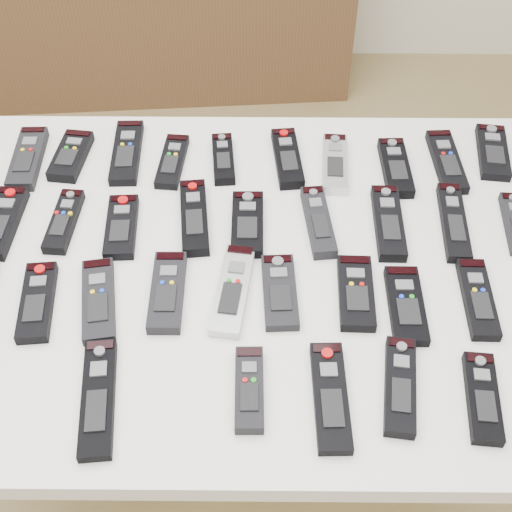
{
  "coord_description": "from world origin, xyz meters",
  "views": [
    {
      "loc": [
        0.13,
        -0.79,
        1.79
      ],
      "look_at": [
        0.12,
        0.08,
        0.8
      ],
      "focal_mm": 50.0,
      "sensor_mm": 36.0,
      "label": 1
    }
  ],
  "objects_px": {
    "remote_6": "(335,164)",
    "remote_17": "(454,222)",
    "remote_1": "(71,156)",
    "remote_34": "(483,398)",
    "table": "(256,283)",
    "remote_22": "(167,292)",
    "remote_21": "(99,300)",
    "remote_30": "(98,398)",
    "remote_5": "(287,158)",
    "remote_7": "(396,168)",
    "remote_13": "(194,217)",
    "remote_32": "(330,397)",
    "remote_31": "(249,389)",
    "sideboard": "(167,4)",
    "remote_33": "(400,386)",
    "remote_20": "(37,302)",
    "remote_10": "(2,223)",
    "remote_2": "(127,152)",
    "remote_4": "(223,159)",
    "remote_12": "(121,227)",
    "remote_9": "(493,152)",
    "remote_14": "(247,224)",
    "remote_27": "(478,299)",
    "remote_8": "(447,161)",
    "remote_3": "(172,161)",
    "remote_25": "(356,293)",
    "remote_0": "(28,158)",
    "remote_16": "(388,223)",
    "remote_23": "(233,290)",
    "remote_26": "(406,305)",
    "remote_24": "(280,292)",
    "remote_15": "(318,222)",
    "remote_11": "(64,221)"
  },
  "relations": [
    {
      "from": "remote_6",
      "to": "remote_17",
      "type": "relative_size",
      "value": 0.85
    },
    {
      "from": "remote_1",
      "to": "remote_34",
      "type": "distance_m",
      "value": 0.95
    },
    {
      "from": "table",
      "to": "remote_22",
      "type": "height_order",
      "value": "remote_22"
    },
    {
      "from": "remote_21",
      "to": "remote_30",
      "type": "distance_m",
      "value": 0.2
    },
    {
      "from": "remote_21",
      "to": "remote_5",
      "type": "bearing_deg",
      "value": 38.76
    },
    {
      "from": "remote_7",
      "to": "remote_13",
      "type": "bearing_deg",
      "value": -161.73
    },
    {
      "from": "remote_21",
      "to": "remote_32",
      "type": "height_order",
      "value": "same"
    },
    {
      "from": "remote_22",
      "to": "remote_32",
      "type": "bearing_deg",
      "value": -37.14
    },
    {
      "from": "remote_22",
      "to": "remote_31",
      "type": "relative_size",
      "value": 1.15
    },
    {
      "from": "sideboard",
      "to": "remote_33",
      "type": "relative_size",
      "value": 8.1
    },
    {
      "from": "remote_5",
      "to": "remote_21",
      "type": "xyz_separation_m",
      "value": [
        -0.34,
        -0.38,
        -0.0
      ]
    },
    {
      "from": "remote_1",
      "to": "remote_20",
      "type": "xyz_separation_m",
      "value": [
        0.01,
        -0.39,
        -0.0
      ]
    },
    {
      "from": "remote_10",
      "to": "remote_34",
      "type": "relative_size",
      "value": 1.14
    },
    {
      "from": "remote_1",
      "to": "remote_30",
      "type": "xyz_separation_m",
      "value": [
        0.15,
        -0.58,
        -0.0
      ]
    },
    {
      "from": "remote_2",
      "to": "remote_32",
      "type": "xyz_separation_m",
      "value": [
        0.4,
        -0.59,
        0.0
      ]
    },
    {
      "from": "remote_1",
      "to": "remote_2",
      "type": "height_order",
      "value": "remote_1"
    },
    {
      "from": "remote_4",
      "to": "remote_12",
      "type": "height_order",
      "value": "remote_4"
    },
    {
      "from": "table",
      "to": "remote_10",
      "type": "xyz_separation_m",
      "value": [
        -0.49,
        0.09,
        0.07
      ]
    },
    {
      "from": "sideboard",
      "to": "remote_22",
      "type": "bearing_deg",
      "value": -87.95
    },
    {
      "from": "remote_9",
      "to": "remote_22",
      "type": "bearing_deg",
      "value": -142.64
    },
    {
      "from": "remote_14",
      "to": "remote_20",
      "type": "relative_size",
      "value": 0.96
    },
    {
      "from": "remote_13",
      "to": "remote_31",
      "type": "bearing_deg",
      "value": -79.52
    },
    {
      "from": "remote_7",
      "to": "sideboard",
      "type": "bearing_deg",
      "value": 112.69
    },
    {
      "from": "remote_5",
      "to": "remote_27",
      "type": "relative_size",
      "value": 1.01
    },
    {
      "from": "sideboard",
      "to": "remote_8",
      "type": "xyz_separation_m",
      "value": [
        0.76,
        -1.42,
        0.43
      ]
    },
    {
      "from": "remote_3",
      "to": "remote_31",
      "type": "relative_size",
      "value": 1.06
    },
    {
      "from": "remote_13",
      "to": "remote_17",
      "type": "distance_m",
      "value": 0.51
    },
    {
      "from": "remote_13",
      "to": "remote_25",
      "type": "bearing_deg",
      "value": -37.6
    },
    {
      "from": "remote_2",
      "to": "remote_6",
      "type": "bearing_deg",
      "value": -6.44
    },
    {
      "from": "remote_0",
      "to": "remote_32",
      "type": "xyz_separation_m",
      "value": [
        0.61,
        -0.57,
        -0.0
      ]
    },
    {
      "from": "remote_22",
      "to": "remote_31",
      "type": "bearing_deg",
      "value": -53.12
    },
    {
      "from": "remote_8",
      "to": "remote_10",
      "type": "relative_size",
      "value": 1.03
    },
    {
      "from": "remote_16",
      "to": "remote_7",
      "type": "bearing_deg",
      "value": 79.09
    },
    {
      "from": "remote_14",
      "to": "remote_4",
      "type": "bearing_deg",
      "value": 105.84
    },
    {
      "from": "remote_7",
      "to": "remote_23",
      "type": "xyz_separation_m",
      "value": [
        -0.33,
        -0.33,
        -0.0
      ]
    },
    {
      "from": "remote_22",
      "to": "remote_26",
      "type": "height_order",
      "value": "remote_22"
    },
    {
      "from": "remote_16",
      "to": "remote_24",
      "type": "xyz_separation_m",
      "value": [
        -0.21,
        -0.17,
        -0.0
      ]
    },
    {
      "from": "remote_21",
      "to": "remote_22",
      "type": "distance_m",
      "value": 0.12
    },
    {
      "from": "remote_14",
      "to": "remote_31",
      "type": "xyz_separation_m",
      "value": [
        0.01,
        -0.37,
        0.0
      ]
    },
    {
      "from": "remote_15",
      "to": "remote_34",
      "type": "relative_size",
      "value": 1.12
    },
    {
      "from": "remote_16",
      "to": "remote_21",
      "type": "height_order",
      "value": "remote_16"
    },
    {
      "from": "remote_27",
      "to": "remote_33",
      "type": "bearing_deg",
      "value": -130.79
    },
    {
      "from": "remote_5",
      "to": "remote_32",
      "type": "bearing_deg",
      "value": -90.18
    },
    {
      "from": "remote_27",
      "to": "remote_22",
      "type": "bearing_deg",
      "value": 179.94
    },
    {
      "from": "remote_9",
      "to": "remote_14",
      "type": "distance_m",
      "value": 0.57
    },
    {
      "from": "remote_11",
      "to": "remote_27",
      "type": "xyz_separation_m",
      "value": [
        0.77,
        -0.19,
        -0.0
      ]
    },
    {
      "from": "remote_3",
      "to": "remote_30",
      "type": "height_order",
      "value": "remote_30"
    },
    {
      "from": "remote_27",
      "to": "remote_31",
      "type": "height_order",
      "value": "remote_31"
    },
    {
      "from": "remote_1",
      "to": "remote_26",
      "type": "height_order",
      "value": "remote_1"
    },
    {
      "from": "remote_13",
      "to": "remote_23",
      "type": "bearing_deg",
      "value": -71.87
    }
  ]
}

